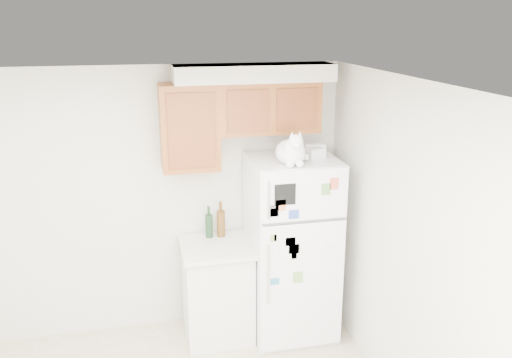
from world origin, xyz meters
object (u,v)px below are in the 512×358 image
object	(u,v)px
cat	(292,151)
storage_box_back	(315,149)
bottle_amber	(221,219)
bottle_green	(209,222)
storage_box_front	(315,153)
base_counter	(217,290)
refrigerator	(292,247)

from	to	relation	value
cat	storage_box_back	bearing A→B (deg)	44.74
cat	bottle_amber	xyz separation A→B (m)	(-0.54, 0.45, -0.73)
bottle_green	bottle_amber	xyz separation A→B (m)	(0.11, 0.00, 0.02)
storage_box_back	storage_box_front	xyz separation A→B (m)	(-0.05, -0.14, -0.01)
storage_box_front	cat	bearing A→B (deg)	-162.48
storage_box_back	bottle_amber	world-z (taller)	storage_box_back
cat	bottle_amber	size ratio (longest dim) A/B	1.30
base_counter	bottle_amber	bearing A→B (deg)	67.09
storage_box_back	bottle_green	size ratio (longest dim) A/B	0.60
refrigerator	bottle_amber	distance (m)	0.71
cat	refrigerator	bearing A→B (deg)	69.13
cat	storage_box_front	world-z (taller)	cat
cat	storage_box_back	distance (m)	0.44
storage_box_back	bottle_amber	distance (m)	1.09
cat	storage_box_back	world-z (taller)	cat
storage_box_back	storage_box_front	size ratio (longest dim) A/B	1.20
refrigerator	cat	world-z (taller)	cat
base_counter	bottle_green	world-z (taller)	bottle_green
base_counter	cat	size ratio (longest dim) A/B	2.09
cat	storage_box_back	size ratio (longest dim) A/B	2.45
bottle_amber	storage_box_front	bearing A→B (deg)	-19.52
base_counter	cat	distance (m)	1.51
refrigerator	storage_box_front	size ratio (longest dim) A/B	11.33
refrigerator	base_counter	xyz separation A→B (m)	(-0.69, 0.07, -0.39)
base_counter	storage_box_back	world-z (taller)	storage_box_back
refrigerator	bottle_amber	size ratio (longest dim) A/B	5.00
base_counter	bottle_amber	world-z (taller)	bottle_amber
cat	bottle_amber	world-z (taller)	cat
storage_box_back	base_counter	bearing A→B (deg)	-165.27
base_counter	bottle_green	size ratio (longest dim) A/B	3.05
storage_box_front	bottle_amber	xyz separation A→B (m)	(-0.81, 0.29, -0.66)
storage_box_front	bottle_amber	distance (m)	1.08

